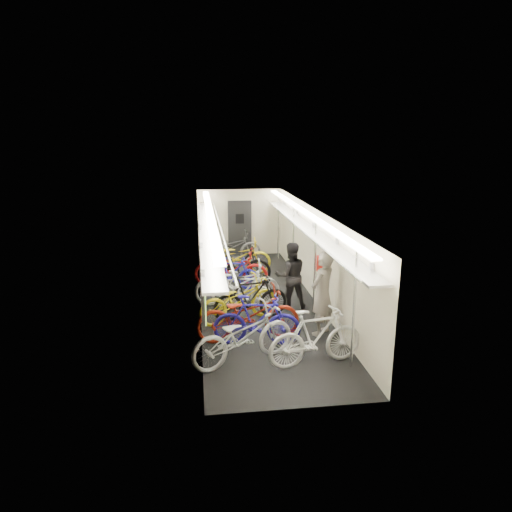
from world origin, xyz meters
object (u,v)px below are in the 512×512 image
object	(u,v)px
bicycle_1	(257,320)
backpack	(322,264)
passenger_mid	(290,276)
bicycle_0	(243,336)
passenger_near	(322,294)

from	to	relation	value
bicycle_1	backpack	bearing A→B (deg)	-41.11
bicycle_1	backpack	size ratio (longest dim) A/B	4.75
passenger_mid	backpack	xyz separation A→B (m)	(0.65, -0.56, 0.44)
bicycle_0	bicycle_1	size ratio (longest dim) A/B	1.17
bicycle_1	passenger_near	distance (m)	1.56
passenger_near	backpack	bearing A→B (deg)	-146.82
passenger_mid	backpack	world-z (taller)	passenger_mid
bicycle_1	backpack	world-z (taller)	backpack
bicycle_1	backpack	distance (m)	2.41
bicycle_0	passenger_near	xyz separation A→B (m)	(1.82, 1.12, 0.37)
passenger_near	bicycle_1	bearing A→B (deg)	-27.35
passenger_near	backpack	world-z (taller)	passenger_near
bicycle_0	passenger_mid	xyz separation A→B (m)	(1.47, 2.78, 0.29)
bicycle_1	passenger_mid	bearing A→B (deg)	-19.73
passenger_near	passenger_mid	world-z (taller)	passenger_near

